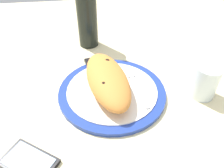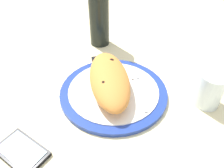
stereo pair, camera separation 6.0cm
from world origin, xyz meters
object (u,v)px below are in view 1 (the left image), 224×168
Objects in this scene: wine_bottle at (87,13)px; calzone at (107,80)px; fork at (135,83)px; knife at (95,74)px; water_glass at (205,83)px; smartphone at (29,162)px; plate at (112,91)px.

calzone is at bearing -171.55° from wine_bottle.
fork is 31.01cm from wine_bottle.
water_glass is (-10.70, -29.33, 2.13)cm from knife.
water_glass is at bearing -70.67° from smartphone.
calzone is 7.70cm from knife.
water_glass is at bearing -136.35° from wine_bottle.
wine_bottle is (21.00, 0.91, 10.06)cm from knife.
calzone is 28.75cm from wine_bottle.
knife reaches higher than plate.
calzone is 2.77× the size of water_glass.
calzone is 1.18× the size of knife.
calzone reaches higher than knife.
water_glass is at bearing -105.69° from fork.
plate is at bearing -46.00° from smartphone.
wine_bottle is at bearing 10.59° from plate.
fork reaches higher than plate.
knife is 2.36× the size of water_glass.
plate is 25.45cm from water_glass.
calzone reaches higher than plate.
fork is at bearing 74.31° from water_glass.
fork reaches higher than smartphone.
plate is 27.77cm from smartphone.
knife is (5.61, 11.20, 0.28)cm from fork.
water_glass is at bearing -99.15° from calzone.
fork is 34.00cm from smartphone.
plate is 1.34× the size of knife.
smartphone is 51.01cm from wine_bottle.
fork is at bearing -52.13° from smartphone.
calzone is 27.74cm from smartphone.
fork is (1.56, -6.84, 1.02)cm from plate.
wine_bottle is at bearing 43.65° from water_glass.
knife is 31.29cm from water_glass.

